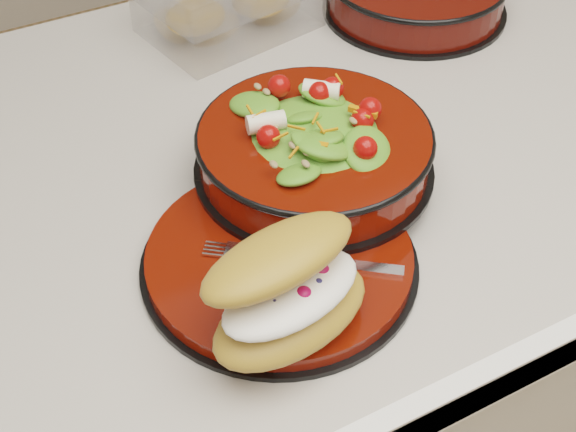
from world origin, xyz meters
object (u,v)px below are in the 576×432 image
dinner_plate (281,259)px  fork (307,260)px  salad_bowl (314,142)px  croissant (287,291)px  island_counter (335,348)px

dinner_plate → fork: fork is taller
salad_bowl → fork: bearing=-122.5°
croissant → salad_bowl: bearing=43.0°
island_counter → croissant: croissant is taller
salad_bowl → fork: size_ratio=1.75×
dinner_plate → salad_bowl: salad_bowl is taller
fork → dinner_plate: bearing=71.7°
croissant → fork: (0.05, 0.06, -0.04)m
fork → croissant: bearing=175.7°
dinner_plate → salad_bowl: (0.08, 0.09, 0.05)m
dinner_plate → croissant: 0.10m
croissant → fork: size_ratio=1.15×
croissant → island_counter: bearing=38.0°
dinner_plate → salad_bowl: size_ratio=1.06×
island_counter → fork: fork is taller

